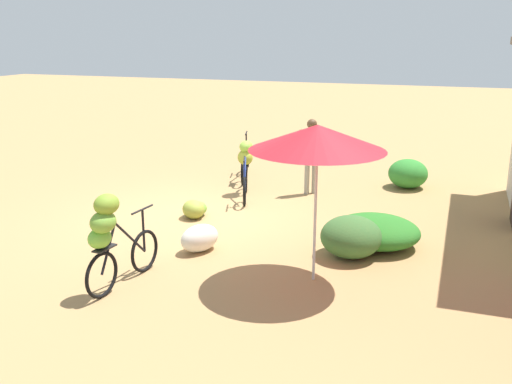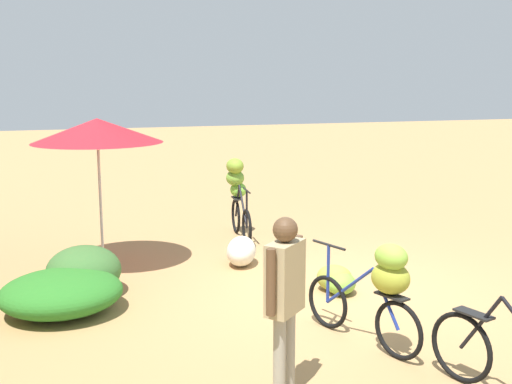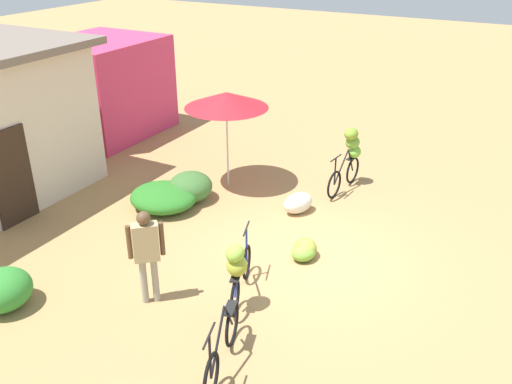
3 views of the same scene
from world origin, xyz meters
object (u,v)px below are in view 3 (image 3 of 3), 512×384
shop_pink (103,87)px  bicycle_near_pile (238,267)px  bicycle_center_loaded (350,153)px  produce_sack (298,203)px  banana_pile_on_ground (305,250)px  market_umbrella (226,100)px  person_vendor (146,248)px  bicycle_leftmost (222,347)px

shop_pink → bicycle_near_pile: 9.24m
bicycle_center_loaded → produce_sack: size_ratio=2.28×
bicycle_near_pile → banana_pile_on_ground: (1.76, -0.38, -0.53)m
bicycle_center_loaded → produce_sack: bearing=165.0°
bicycle_near_pile → produce_sack: bearing=8.0°
market_umbrella → person_vendor: (-4.43, -1.20, -1.06)m
market_umbrella → person_vendor: size_ratio=1.36×
bicycle_leftmost → bicycle_near_pile: bicycle_near_pile is taller
produce_sack → person_vendor: size_ratio=0.43×
market_umbrella → person_vendor: market_umbrella is taller
shop_pink → bicycle_near_pile: shop_pink is taller
market_umbrella → bicycle_near_pile: (-3.80, -2.48, -1.37)m
bicycle_center_loaded → person_vendor: person_vendor is taller
shop_pink → produce_sack: shop_pink is taller
bicycle_center_loaded → person_vendor: bearing=167.3°
bicycle_near_pile → bicycle_center_loaded: bicycle_center_loaded is taller
produce_sack → market_umbrella: bearing=76.9°
shop_pink → person_vendor: shop_pink is taller
shop_pink → person_vendor: size_ratio=1.95×
market_umbrella → bicycle_near_pile: bearing=-146.8°
banana_pile_on_ground → produce_sack: (1.57, 0.85, 0.06)m
shop_pink → bicycle_center_loaded: size_ratio=2.00×
banana_pile_on_ground → shop_pink: bearing=65.9°
shop_pink → bicycle_near_pile: (-5.31, -7.54, -0.65)m
shop_pink → banana_pile_on_ground: size_ratio=4.30×
bicycle_near_pile → person_vendor: person_vendor is taller
market_umbrella → produce_sack: bearing=-103.1°
bicycle_center_loaded → produce_sack: (-1.77, 0.47, -0.61)m
shop_pink → banana_pile_on_ground: shop_pink is taller
bicycle_center_loaded → banana_pile_on_ground: bicycle_center_loaded is taller
bicycle_leftmost → person_vendor: (0.75, 1.83, 0.64)m
bicycle_near_pile → bicycle_leftmost: bearing=-158.5°
market_umbrella → bicycle_near_pile: 4.74m
bicycle_leftmost → bicycle_near_pile: (1.38, 0.54, 0.33)m
bicycle_center_loaded → banana_pile_on_ground: size_ratio=2.15×
market_umbrella → shop_pink: bearing=73.4°
person_vendor → market_umbrella: bearing=15.2°
shop_pink → produce_sack: size_ratio=4.57×
market_umbrella → bicycle_center_loaded: size_ratio=1.40×
market_umbrella → bicycle_center_loaded: bearing=-62.5°
bicycle_leftmost → bicycle_center_loaded: size_ratio=1.06×
banana_pile_on_ground → market_umbrella: bearing=54.5°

